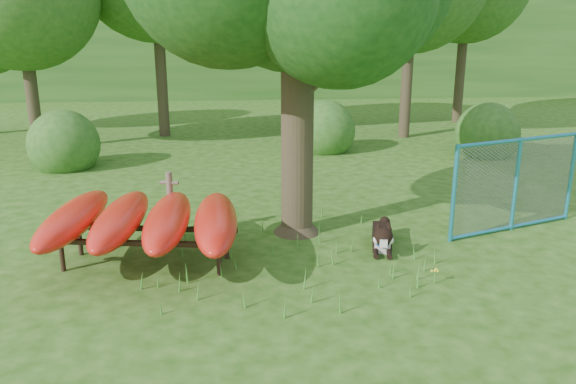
{
  "coord_description": "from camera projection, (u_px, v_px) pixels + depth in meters",
  "views": [
    {
      "loc": [
        -0.57,
        -7.14,
        3.4
      ],
      "look_at": [
        0.2,
        1.2,
        1.0
      ],
      "focal_mm": 35.0,
      "sensor_mm": 36.0,
      "label": 1
    }
  ],
  "objects": [
    {
      "name": "husky_dog",
      "position": [
        382.0,
        237.0,
        9.06
      ],
      "size": [
        0.54,
        1.26,
        0.57
      ],
      "rotation": [
        0.0,
        0.0,
        -0.22
      ],
      "color": "black",
      "rests_on": "ground"
    },
    {
      "name": "shrub_right",
      "position": [
        485.0,
        155.0,
        16.06
      ],
      "size": [
        1.8,
        1.8,
        1.8
      ],
      "primitive_type": "sphere",
      "color": "#27581C",
      "rests_on": "ground"
    },
    {
      "name": "kayak_rack",
      "position": [
        144.0,
        220.0,
        8.31
      ],
      "size": [
        2.89,
        3.05,
        0.93
      ],
      "rotation": [
        0.0,
        0.0,
        -0.16
      ],
      "color": "black",
      "rests_on": "ground"
    },
    {
      "name": "shrub_left",
      "position": [
        67.0,
        168.0,
        14.56
      ],
      "size": [
        1.8,
        1.8,
        1.8
      ],
      "primitive_type": "sphere",
      "color": "#27581C",
      "rests_on": "ground"
    },
    {
      "name": "ground",
      "position": [
        282.0,
        285.0,
        7.83
      ],
      "size": [
        80.0,
        80.0,
        0.0
      ],
      "primitive_type": "plane",
      "color": "#214B0F",
      "rests_on": "ground"
    },
    {
      "name": "fence_section",
      "position": [
        516.0,
        184.0,
        9.78
      ],
      "size": [
        2.7,
        1.04,
        2.77
      ],
      "rotation": [
        0.0,
        0.0,
        0.35
      ],
      "color": "teal",
      "rests_on": "ground"
    },
    {
      "name": "wildflower_clump",
      "position": [
        435.0,
        272.0,
        7.81
      ],
      "size": [
        0.1,
        0.09,
        0.22
      ],
      "rotation": [
        0.0,
        0.0,
        0.39
      ],
      "color": "#43882C",
      "rests_on": "ground"
    },
    {
      "name": "bg_tree_c",
      "position": [
        294.0,
        10.0,
        19.27
      ],
      "size": [
        4.0,
        4.0,
        6.12
      ],
      "color": "#332A1C",
      "rests_on": "ground"
    },
    {
      "name": "shrub_mid",
      "position": [
        324.0,
        151.0,
        16.62
      ],
      "size": [
        1.8,
        1.8,
        1.8
      ],
      "primitive_type": "sphere",
      "color": "#27581C",
      "rests_on": "ground"
    },
    {
      "name": "wooded_hillside",
      "position": [
        244.0,
        38.0,
        33.8
      ],
      "size": [
        80.0,
        12.0,
        6.0
      ],
      "primitive_type": "cube",
      "color": "#27581C",
      "rests_on": "ground"
    },
    {
      "name": "wooden_post",
      "position": [
        170.0,
        204.0,
        9.41
      ],
      "size": [
        0.32,
        0.13,
        1.17
      ],
      "rotation": [
        0.0,
        0.0,
        -0.2
      ],
      "color": "brown",
      "rests_on": "ground"
    }
  ]
}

